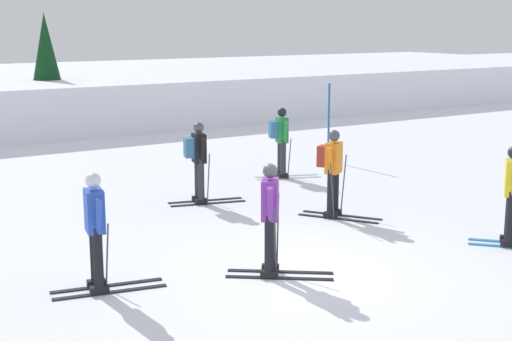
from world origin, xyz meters
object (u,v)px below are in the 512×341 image
object	(u,v)px
skier_yellow	(512,193)
conifer_far_left	(46,62)
skier_blue	(96,229)
skier_green	(281,139)
skier_purple	(271,216)
skier_black	(198,158)
skier_orange	(332,169)
trail_marker_pole	(329,123)

from	to	relation	value
skier_yellow	conifer_far_left	world-z (taller)	conifer_far_left
skier_blue	skier_green	bearing A→B (deg)	37.48
skier_yellow	skier_green	bearing A→B (deg)	91.60
skier_purple	skier_black	bearing A→B (deg)	75.31
skier_orange	conifer_far_left	world-z (taller)	conifer_far_left
skier_green	skier_purple	size ratio (longest dim) A/B	1.00
conifer_far_left	skier_purple	bearing A→B (deg)	-96.49
skier_green	skier_yellow	size ratio (longest dim) A/B	1.00
skier_purple	skier_black	world-z (taller)	same
skier_blue	trail_marker_pole	world-z (taller)	trail_marker_pole
skier_orange	trail_marker_pole	world-z (taller)	trail_marker_pole
skier_black	skier_purple	bearing A→B (deg)	-104.69
skier_green	conifer_far_left	distance (m)	12.12
skier_purple	trail_marker_pole	bearing A→B (deg)	46.88
skier_green	skier_black	size ratio (longest dim) A/B	1.00
skier_black	conifer_far_left	xyz separation A→B (m)	(0.82, 13.07, 1.37)
skier_black	conifer_far_left	bearing A→B (deg)	86.43
skier_blue	skier_black	bearing A→B (deg)	46.38
skier_orange	skier_yellow	xyz separation A→B (m)	(1.40, -3.08, -0.04)
skier_purple	skier_yellow	bearing A→B (deg)	-11.95
conifer_far_left	skier_yellow	bearing A→B (deg)	-83.01
skier_orange	skier_yellow	world-z (taller)	same
skier_green	skier_yellow	bearing A→B (deg)	-88.40
skier_blue	conifer_far_left	bearing A→B (deg)	75.31
skier_yellow	trail_marker_pole	bearing A→B (deg)	74.77
skier_yellow	skier_black	bearing A→B (deg)	119.57
skier_green	conifer_far_left	bearing A→B (deg)	99.95
skier_yellow	conifer_far_left	xyz separation A→B (m)	(-2.27, 18.50, 1.41)
skier_orange	skier_yellow	bearing A→B (deg)	-65.55
skier_purple	conifer_far_left	size ratio (longest dim) A/B	0.42
skier_black	conifer_far_left	distance (m)	13.17
skier_black	skier_blue	world-z (taller)	same
skier_orange	skier_blue	xyz separation A→B (m)	(-5.28, -1.43, -0.04)
skier_orange	skier_purple	xyz separation A→B (m)	(-2.87, -2.18, -0.04)
trail_marker_pole	conifer_far_left	size ratio (longest dim) A/B	0.52
skier_yellow	skier_blue	bearing A→B (deg)	166.10
skier_green	skier_blue	xyz separation A→B (m)	(-6.50, -4.98, -0.04)
skier_black	skier_orange	bearing A→B (deg)	-54.43
conifer_far_left	skier_orange	bearing A→B (deg)	-86.79
skier_purple	conifer_far_left	bearing A→B (deg)	83.51
trail_marker_pole	skier_black	bearing A→B (deg)	-156.34
skier_purple	skier_blue	world-z (taller)	same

